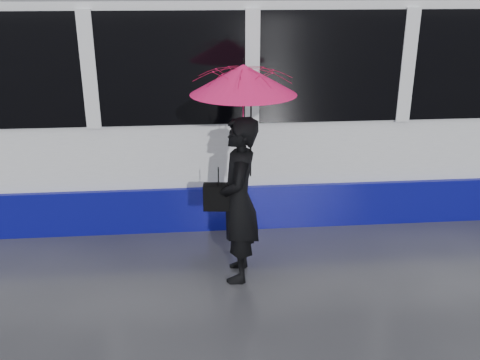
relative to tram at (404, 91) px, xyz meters
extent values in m
plane|color=#28282D|center=(-3.96, -2.50, -1.64)|extent=(90.00, 90.00, 0.00)
cube|color=#3F3D38|center=(-3.96, -0.72, -1.63)|extent=(34.00, 0.07, 0.02)
cube|color=#3F3D38|center=(-3.96, 0.72, -1.63)|extent=(34.00, 0.07, 0.02)
cube|color=white|center=(0.00, 0.00, -0.11)|extent=(24.00, 2.40, 2.95)
cube|color=#0A0C78|center=(0.00, 0.00, -1.33)|extent=(24.00, 2.56, 0.62)
cube|color=black|center=(0.00, 0.00, 0.56)|extent=(23.00, 2.48, 1.40)
imported|color=black|center=(-2.78, -2.48, -0.69)|extent=(0.52, 0.73, 1.89)
imported|color=#FF1585|center=(-2.73, -2.48, 0.36)|extent=(1.13, 1.15, 0.95)
cone|color=#FF1585|center=(-2.73, -2.48, 0.65)|extent=(1.22, 1.22, 0.31)
cylinder|color=black|center=(-2.73, -2.48, 0.83)|extent=(0.01, 0.01, 0.07)
cylinder|color=black|center=(-2.65, -2.46, 0.00)|extent=(0.02, 0.02, 0.83)
cube|color=black|center=(-3.00, -2.46, -0.65)|extent=(0.35, 0.18, 0.29)
cylinder|color=black|center=(-3.00, -2.46, -0.41)|extent=(0.01, 0.01, 0.18)
camera|label=1|loc=(-3.25, -7.92, 1.61)|focal=40.00mm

